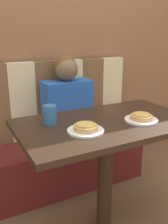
# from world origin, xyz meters

# --- Properties ---
(ground_plane) EXTENTS (12.00, 12.00, 0.00)m
(ground_plane) POSITION_xyz_m (0.00, 0.00, 0.00)
(ground_plane) COLOR brown
(wall_back) EXTENTS (7.00, 0.05, 2.60)m
(wall_back) POSITION_xyz_m (0.00, 0.88, 1.30)
(wall_back) COLOR brown
(wall_back) RESTS_ON ground_plane
(booth_seat) EXTENTS (1.30, 0.45, 0.42)m
(booth_seat) POSITION_xyz_m (0.00, 0.60, 0.21)
(booth_seat) COLOR #5B1919
(booth_seat) RESTS_ON ground_plane
(booth_backrest) EXTENTS (1.30, 0.09, 0.65)m
(booth_backrest) POSITION_xyz_m (-0.00, 0.78, 0.75)
(booth_backrest) COLOR brown
(booth_backrest) RESTS_ON booth_seat
(dining_table) EXTENTS (1.09, 0.64, 0.78)m
(dining_table) POSITION_xyz_m (0.00, 0.00, 0.67)
(dining_table) COLOR black
(dining_table) RESTS_ON ground_plane
(person) EXTENTS (0.39, 0.22, 0.71)m
(person) POSITION_xyz_m (0.00, 0.60, 0.76)
(person) COLOR #2356B2
(person) RESTS_ON booth_seat
(plate_left) EXTENTS (0.20, 0.20, 0.01)m
(plate_left) POSITION_xyz_m (-0.19, -0.09, 0.78)
(plate_left) COLOR white
(plate_left) RESTS_ON dining_table
(plate_right) EXTENTS (0.20, 0.20, 0.01)m
(plate_right) POSITION_xyz_m (0.19, -0.09, 0.78)
(plate_right) COLOR white
(plate_right) RESTS_ON dining_table
(pizza_left) EXTENTS (0.13, 0.13, 0.03)m
(pizza_left) POSITION_xyz_m (-0.19, -0.09, 0.80)
(pizza_left) COLOR tan
(pizza_left) RESTS_ON plate_left
(pizza_right) EXTENTS (0.13, 0.13, 0.03)m
(pizza_right) POSITION_xyz_m (0.19, -0.09, 0.80)
(pizza_right) COLOR tan
(pizza_right) RESTS_ON plate_right
(drinking_cup) EXTENTS (0.08, 0.08, 0.11)m
(drinking_cup) POSITION_xyz_m (-0.32, 0.12, 0.83)
(drinking_cup) COLOR #2D669E
(drinking_cup) RESTS_ON dining_table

